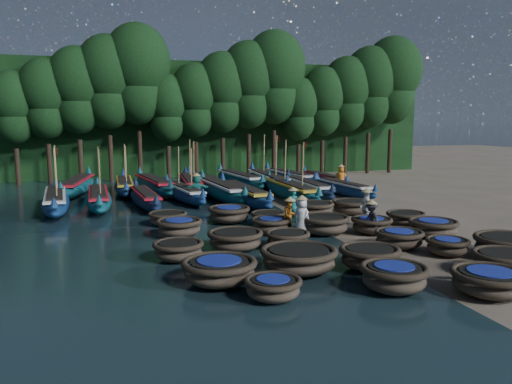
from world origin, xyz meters
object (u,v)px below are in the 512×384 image
object	(u,v)px
long_boat_14	(239,179)
fisherman_5	(197,189)
long_boat_1	(99,198)
long_boat_2	(145,198)
coracle_12	(288,239)
fisherman_3	(371,218)
coracle_10	(178,250)
coracle_15	(179,227)
long_boat_8	(343,188)
long_boat_10	(125,186)
long_boat_5	(243,194)
fisherman_0	(302,216)
coracle_18	(372,224)
coracle_19	(406,218)
long_boat_3	(183,193)
coracle_16	(271,225)
coracle_6	(299,259)
long_boat_16	(289,177)
coracle_17	(324,224)
long_boat_7	(308,188)
coracle_22	(268,218)
fisherman_1	(293,204)
coracle_4	(505,262)
coracle_23	(314,208)
coracle_8	(447,246)
coracle_20	(168,218)
long_boat_4	(221,190)
long_boat_0	(55,201)
long_boat_12	(191,184)
coracle_3	(490,281)
long_boat_17	(324,179)
long_boat_6	(291,191)
long_boat_9	(77,186)
coracle_2	(394,276)
coracle_13	(399,238)
long_boat_11	(154,185)
fisherman_2	(290,215)
coracle_14	(433,227)
long_boat_15	(268,180)
fisherman_6	(341,178)
coracle_24	(351,206)
fisherman_4	(366,207)
coracle_1	(273,287)
coracle_9	(507,245)

from	to	relation	value
long_boat_14	fisherman_5	bearing A→B (deg)	-131.48
long_boat_1	long_boat_2	size ratio (longest dim) A/B	1.07
coracle_12	fisherman_3	xyz separation A→B (m)	(4.25, 1.12, 0.39)
coracle_10	coracle_15	world-z (taller)	coracle_15
long_boat_8	long_boat_10	distance (m)	14.74
coracle_15	long_boat_5	xyz separation A→B (m)	(4.79, 7.34, 0.15)
fisherman_0	long_boat_8	bearing A→B (deg)	-66.80
long_boat_2	long_boat_5	world-z (taller)	long_boat_5
coracle_18	coracle_19	xyz separation A→B (m)	(2.34, 0.97, -0.03)
long_boat_3	coracle_16	bearing A→B (deg)	-85.17
coracle_6	long_boat_16	size ratio (longest dim) A/B	0.37
coracle_17	long_boat_7	xyz separation A→B (m)	(3.44, 10.40, 0.08)
coracle_22	fisherman_1	xyz separation A→B (m)	(1.32, 0.15, 0.57)
long_boat_14	coracle_4	bearing A→B (deg)	-90.30
coracle_23	long_boat_8	distance (m)	7.66
coracle_8	coracle_20	world-z (taller)	coracle_8
coracle_6	long_boat_4	distance (m)	15.40
long_boat_0	coracle_10	bearing A→B (deg)	-70.82
coracle_23	long_boat_12	xyz separation A→B (m)	(-4.83, 10.43, 0.14)
coracle_3	fisherman_0	bearing A→B (deg)	107.09
fisherman_5	long_boat_17	bearing A→B (deg)	-163.74
long_boat_6	long_boat_9	distance (m)	14.35
coracle_23	fisherman_0	world-z (taller)	fisherman_0
coracle_3	fisherman_5	bearing A→B (deg)	107.01
coracle_2	coracle_13	size ratio (longest dim) A/B	1.07
coracle_15	coracle_18	distance (m)	8.46
coracle_6	coracle_18	distance (m)	6.80
long_boat_5	coracle_8	bearing A→B (deg)	-75.99
long_boat_8	long_boat_11	size ratio (longest dim) A/B	0.87
long_boat_10	fisherman_5	size ratio (longest dim) A/B	3.99
coracle_16	long_boat_1	world-z (taller)	long_boat_1
coracle_2	fisherman_2	bearing A→B (deg)	92.15
coracle_6	coracle_20	xyz separation A→B (m)	(-3.33, 8.71, -0.11)
long_boat_5	coracle_14	bearing A→B (deg)	-65.65
coracle_13	long_boat_15	xyz separation A→B (m)	(0.12, 17.49, 0.21)
coracle_6	coracle_13	bearing A→B (deg)	20.62
long_boat_6	long_boat_14	world-z (taller)	long_boat_6
coracle_13	fisherman_6	distance (m)	15.68
long_boat_7	fisherman_2	distance (m)	10.86
coracle_13	long_boat_0	world-z (taller)	long_boat_0
coracle_24	long_boat_7	world-z (taller)	long_boat_7
long_boat_11	fisherman_6	size ratio (longest dim) A/B	4.27
fisherman_2	long_boat_4	bearing A→B (deg)	87.29
fisherman_4	coracle_15	bearing A→B (deg)	86.46
fisherman_4	coracle_1	bearing A→B (deg)	136.45
fisherman_0	fisherman_5	distance (m)	10.06
coracle_9	fisherman_2	xyz separation A→B (m)	(-6.23, 6.05, 0.35)
fisherman_4	fisherman_6	distance (m)	11.70
coracle_22	fisherman_3	size ratio (longest dim) A/B	0.99
fisherman_6	long_boat_16	bearing A→B (deg)	-34.52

